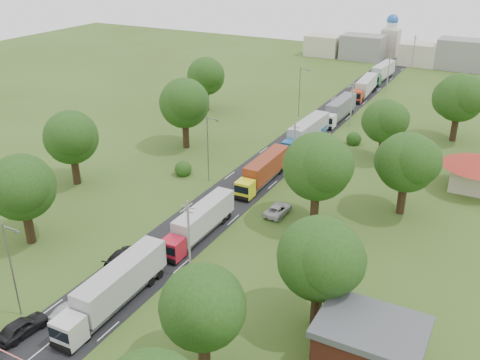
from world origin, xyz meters
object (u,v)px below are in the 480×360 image
Objects in this scene: boom_barrier at (7,354)px; car_lane_front at (22,327)px; truck_0 at (115,287)px; car_lane_mid at (70,311)px; info_sign at (324,133)px.

boom_barrier is 3.47m from car_lane_front.
truck_0 reaches higher than car_lane_mid.
car_lane_mid is (-2.82, -3.38, -1.47)m from truck_0.
truck_0 is at bearing -93.90° from info_sign.
boom_barrier is at bearing -107.00° from truck_0.
car_lane_front is 1.19× the size of car_lane_mid.
car_lane_front is at bearing -123.33° from truck_0.
boom_barrier is at bearing -96.24° from info_sign.
info_sign is at bearing 86.10° from truck_0.
car_lane_front reaches higher than boom_barrier.
truck_0 is at bearing -116.73° from car_lane_front.
boom_barrier is 2.26× the size of car_lane_mid.
boom_barrier is 0.63× the size of truck_0.
car_lane_mid is at bearing -110.28° from car_lane_front.
boom_barrier is 2.25× the size of info_sign.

